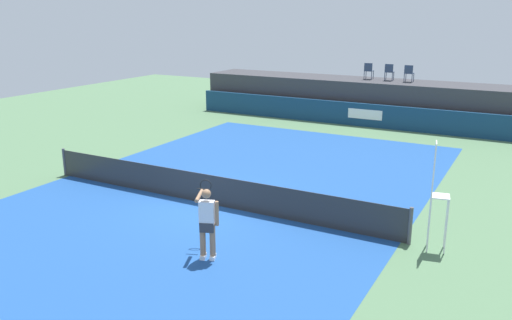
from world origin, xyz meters
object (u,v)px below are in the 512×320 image
Objects in this scene: umpire_chair at (436,189)px; tennis_ball at (286,207)px; spectator_chair_left at (389,71)px; spectator_chair_far_left at (369,70)px; tennis_player at (207,221)px; net_post_far at (410,226)px; net_post_near at (64,162)px; spectator_chair_center at (409,73)px.

umpire_chair is 40.59× the size of tennis_ball.
umpire_chair is at bearing -70.99° from spectator_chair_left.
spectator_chair_far_left is 16.81m from umpire_chair.
tennis_player is at bearing -84.40° from spectator_chair_far_left.
spectator_chair_far_left is 16.70m from net_post_far.
spectator_chair_far_left is 18.77m from tennis_player.
net_post_near and net_post_far have the same top height.
tennis_player is (1.82, -18.60, -1.73)m from spectator_chair_far_left.
umpire_chair is 1.56× the size of tennis_player.
tennis_ball is at bearing -86.56° from spectator_chair_left.
tennis_player is at bearing -146.10° from umpire_chair.
net_post_far is (4.78, -15.43, -2.19)m from spectator_chair_left.
spectator_chair_far_left reaches higher than net_post_near.
spectator_chair_far_left is 1.00× the size of spectator_chair_center.
net_post_near is (-12.95, 0.02, -1.09)m from umpire_chair.
spectator_chair_far_left and spectator_chair_center have the same top height.
spectator_chair_center is at bearing 103.61° from net_post_far.
spectator_chair_left is 1.00× the size of spectator_chair_center.
spectator_chair_center is 0.89× the size of net_post_far.
tennis_player is (0.69, -18.56, -1.73)m from spectator_chair_left.
umpire_chair is 2.76× the size of net_post_far.
net_post_near is at bearing -174.39° from tennis_ball.
umpire_chair is 4.79m from tennis_ball.
spectator_chair_left is at bearing -1.62° from spectator_chair_far_left.
net_post_far is 5.17m from tennis_player.
tennis_ball is (0.19, 3.97, -0.92)m from tennis_player.
umpire_chair reaches higher than tennis_ball.
tennis_player is 26.03× the size of tennis_ball.
spectator_chair_left is 0.89× the size of net_post_far.
umpire_chair is (5.32, -15.45, -1.11)m from spectator_chair_left.
umpire_chair is at bearing -10.89° from tennis_ball.
net_post_far is (-0.55, 0.02, -1.09)m from umpire_chair.
spectator_chair_center is 13.06× the size of tennis_ball.
tennis_player reaches higher than net_post_far.
spectator_chair_center reaches higher than net_post_near.
spectator_chair_left reaches higher than tennis_ball.
tennis_ball is (2.01, -14.63, -2.66)m from spectator_chair_far_left.
tennis_ball is (-3.90, 0.83, -0.46)m from net_post_far.
tennis_ball is at bearing -82.17° from spectator_chair_far_left.
tennis_player is (8.31, -3.13, 0.46)m from net_post_near.
net_post_far is 14.71× the size of tennis_ball.
umpire_chair is (4.26, -15.33, -1.11)m from spectator_chair_center.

